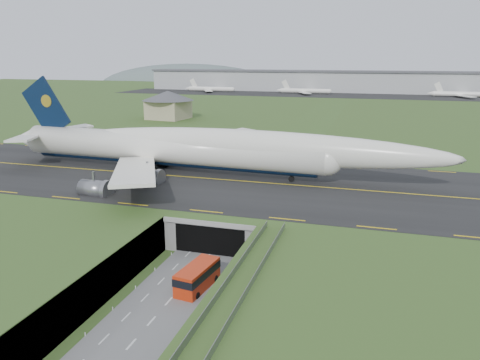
% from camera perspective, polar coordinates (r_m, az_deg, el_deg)
% --- Properties ---
extents(ground, '(900.00, 900.00, 0.00)m').
position_cam_1_polar(ground, '(71.54, -5.94, -11.62)').
color(ground, '#3C5221').
rests_on(ground, ground).
extents(airfield_deck, '(800.00, 800.00, 6.00)m').
position_cam_1_polar(airfield_deck, '(70.26, -6.00, -9.43)').
color(airfield_deck, gray).
rests_on(airfield_deck, ground).
extents(trench_road, '(12.00, 75.00, 0.20)m').
position_cam_1_polar(trench_road, '(65.44, -8.50, -14.30)').
color(trench_road, slate).
rests_on(trench_road, ground).
extents(taxiway, '(800.00, 44.00, 0.18)m').
position_cam_1_polar(taxiway, '(98.75, 1.22, -0.24)').
color(taxiway, black).
rests_on(taxiway, airfield_deck).
extents(tunnel_portal, '(17.00, 22.30, 6.00)m').
position_cam_1_polar(tunnel_portal, '(84.67, -1.71, -4.80)').
color(tunnel_portal, gray).
rests_on(tunnel_portal, ground).
extents(guideway, '(3.00, 53.00, 7.05)m').
position_cam_1_polar(guideway, '(49.89, -2.54, -17.22)').
color(guideway, '#A8A8A3').
rests_on(guideway, ground).
extents(jumbo_jet, '(105.96, 65.98, 21.85)m').
position_cam_1_polar(jumbo_jet, '(104.76, -5.23, 3.84)').
color(jumbo_jet, white).
rests_on(jumbo_jet, ground).
extents(shuttle_tram, '(4.22, 8.64, 3.37)m').
position_cam_1_polar(shuttle_tram, '(67.26, -5.21, -11.67)').
color(shuttle_tram, red).
rests_on(shuttle_tram, ground).
extents(service_building, '(24.01, 24.01, 11.81)m').
position_cam_1_polar(service_building, '(201.72, -8.75, 9.34)').
color(service_building, tan).
rests_on(service_building, ground).
extents(cargo_terminal, '(320.00, 67.00, 15.60)m').
position_cam_1_polar(cargo_terminal, '(359.75, 12.70, 11.66)').
color(cargo_terminal, '#B2B2B2').
rests_on(cargo_terminal, ground).
extents(distant_hills, '(700.00, 91.00, 60.00)m').
position_cam_1_polar(distant_hills, '(491.90, 21.33, 9.69)').
color(distant_hills, slate).
rests_on(distant_hills, ground).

